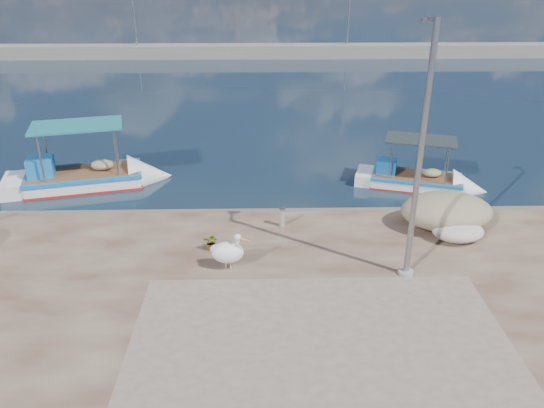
{
  "coord_description": "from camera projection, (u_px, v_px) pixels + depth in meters",
  "views": [
    {
      "loc": [
        -0.36,
        -12.16,
        8.74
      ],
      "look_at": [
        0.0,
        3.8,
        1.3
      ],
      "focal_mm": 35.0,
      "sensor_mm": 36.0,
      "label": 1
    }
  ],
  "objects": [
    {
      "name": "boat_right",
      "position": [
        415.0,
        182.0,
        22.22
      ],
      "size": [
        5.33,
        3.06,
        2.44
      ],
      "rotation": [
        0.0,
        0.0,
        -0.3
      ],
      "color": "white",
      "rests_on": "ground"
    },
    {
      "name": "breakwater",
      "position": [
        264.0,
        51.0,
        50.71
      ],
      "size": [
        120.0,
        2.2,
        7.5
      ],
      "color": "gray",
      "rests_on": "ground"
    },
    {
      "name": "quay_patch",
      "position": [
        324.0,
        365.0,
        11.81
      ],
      "size": [
        9.0,
        7.0,
        0.01
      ],
      "primitive_type": "cube",
      "color": "gray",
      "rests_on": "quay"
    },
    {
      "name": "potted_plant",
      "position": [
        212.0,
        242.0,
        16.35
      ],
      "size": [
        0.58,
        0.54,
        0.53
      ],
      "primitive_type": "imported",
      "rotation": [
        0.0,
        0.0,
        -0.32
      ],
      "color": "#33722D",
      "rests_on": "quay"
    },
    {
      "name": "ground",
      "position": [
        275.0,
        304.0,
        14.72
      ],
      "size": [
        1400.0,
        1400.0,
        0.0
      ],
      "primitive_type": "plane",
      "color": "#162635",
      "rests_on": "ground"
    },
    {
      "name": "pelican",
      "position": [
        228.0,
        252.0,
        15.21
      ],
      "size": [
        1.26,
        0.87,
        1.2
      ],
      "rotation": [
        0.0,
        0.0,
        -0.39
      ],
      "color": "tan",
      "rests_on": "quay"
    },
    {
      "name": "boat_left",
      "position": [
        83.0,
        180.0,
        22.25
      ],
      "size": [
        6.77,
        3.6,
        3.11
      ],
      "rotation": [
        0.0,
        0.0,
        0.24
      ],
      "color": "white",
      "rests_on": "ground"
    },
    {
      "name": "bollard_near",
      "position": [
        282.0,
        216.0,
        17.74
      ],
      "size": [
        0.22,
        0.22,
        0.68
      ],
      "color": "gray",
      "rests_on": "quay"
    },
    {
      "name": "lamp_post",
      "position": [
        419.0,
        166.0,
        13.84
      ],
      "size": [
        0.44,
        0.96,
        7.0
      ],
      "color": "gray",
      "rests_on": "quay"
    },
    {
      "name": "net_pile_d",
      "position": [
        458.0,
        231.0,
        16.91
      ],
      "size": [
        1.66,
        1.24,
        0.62
      ],
      "primitive_type": "ellipsoid",
      "color": "beige",
      "rests_on": "quay"
    },
    {
      "name": "net_pile_c",
      "position": [
        447.0,
        211.0,
        17.58
      ],
      "size": [
        3.02,
        2.16,
        1.19
      ],
      "primitive_type": "ellipsoid",
      "color": "tan",
      "rests_on": "quay"
    }
  ]
}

